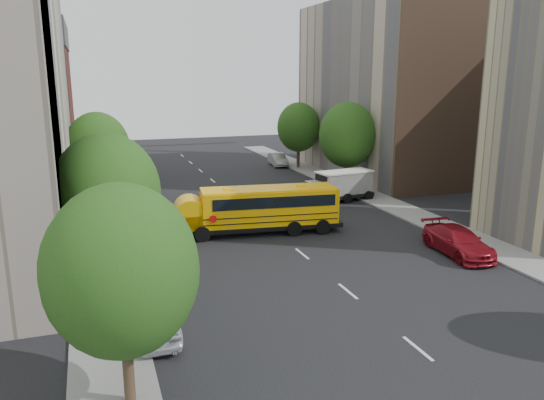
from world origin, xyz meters
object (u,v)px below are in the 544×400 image
street_tree_0 (122,271)px  parked_car_1 (130,197)px  parked_car_4 (341,187)px  parked_car_3 (458,241)px  street_tree_2 (98,148)px  street_tree_4 (347,135)px  street_tree_5 (299,127)px  street_tree_1 (107,194)px  parked_car_5 (278,159)px  parked_car_0 (156,318)px  safari_truck (340,185)px  school_bus (257,207)px

street_tree_0 → parked_car_1: size_ratio=1.74×
parked_car_1 → parked_car_4: size_ratio=1.08×
parked_car_3 → street_tree_2: bearing=140.5°
street_tree_4 → parked_car_3: size_ratio=1.46×
street_tree_4 → street_tree_5: 12.01m
street_tree_1 → parked_car_4: size_ratio=2.01×
street_tree_1 → street_tree_2: bearing=90.0°
parked_car_4 → parked_car_5: size_ratio=0.87×
parked_car_0 → parked_car_3: size_ratio=0.81×
parked_car_1 → parked_car_5: parked_car_5 is taller
safari_truck → parked_car_0: bearing=-140.6°
street_tree_1 → school_bus: (9.75, 7.08, -3.17)m
street_tree_5 → parked_car_4: bearing=-95.8°
safari_truck → parked_car_5: 18.74m
school_bus → parked_car_5: size_ratio=2.54×
street_tree_0 → street_tree_5: street_tree_5 is taller
school_bus → parked_car_5: bearing=74.4°
street_tree_1 → parked_car_5: bearing=57.8°
street_tree_4 → school_bus: (-12.25, -10.92, -3.30)m
street_tree_2 → parked_car_0: street_tree_2 is taller
street_tree_0 → parked_car_4: size_ratio=1.88×
parked_car_0 → parked_car_5: size_ratio=0.99×
school_bus → parked_car_0: school_bus is taller
safari_truck → parked_car_5: (1.14, 18.70, -0.61)m
street_tree_5 → street_tree_1: bearing=-126.3°
street_tree_2 → parked_car_5: bearing=35.2°
street_tree_4 → parked_car_4: size_ratio=2.06×
street_tree_1 → parked_car_3: size_ratio=1.42×
street_tree_4 → parked_car_5: bearing=96.5°
street_tree_2 → parked_car_0: bearing=-86.6°
street_tree_4 → parked_car_1: street_tree_4 is taller
street_tree_4 → street_tree_0: bearing=-128.2°
street_tree_0 → parked_car_5: 47.18m
parked_car_0 → street_tree_1: bearing=-74.6°
parked_car_4 → parked_car_1: bearing=173.4°
parked_car_4 → parked_car_5: (-0.24, 16.21, 0.08)m
street_tree_4 → parked_car_5: 15.11m
street_tree_5 → safari_truck: (-2.78, -16.32, -3.35)m
street_tree_2 → parked_car_4: size_ratio=1.96×
street_tree_4 → parked_car_3: 19.70m
school_bus → parked_car_4: 14.19m
parked_car_1 → parked_car_5: 23.23m
street_tree_2 → street_tree_5: (22.00, 12.00, -0.12)m
street_tree_1 → parked_car_1: street_tree_1 is taller
parked_car_4 → street_tree_5: bearing=83.0°
street_tree_5 → street_tree_0: bearing=-118.8°
street_tree_2 → school_bus: 14.96m
parked_car_0 → parked_car_1: size_ratio=1.06×
street_tree_2 → parked_car_0: 23.88m
street_tree_4 → parked_car_4: street_tree_4 is taller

